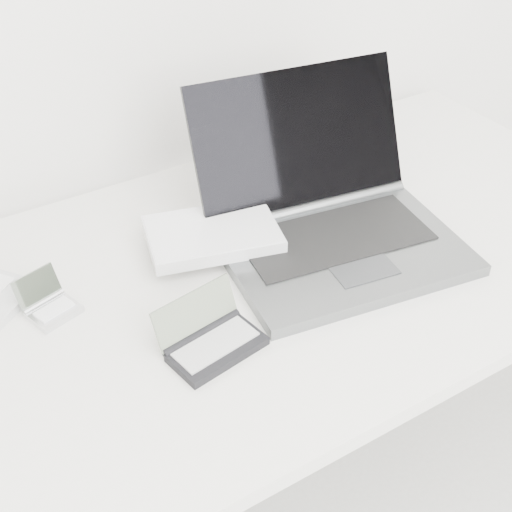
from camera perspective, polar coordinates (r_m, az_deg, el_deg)
desk at (r=1.33m, az=0.19°, el=-2.35°), size 1.60×0.80×0.73m
laptop_large at (r=1.34m, az=4.23°, el=2.75°), size 0.58×0.47×0.27m
pda_silver at (r=1.24m, az=-16.21°, el=-3.80°), size 0.10×0.10×0.06m
palmtop_charcoal at (r=1.13m, az=-3.63°, el=-6.69°), size 0.17×0.13×0.08m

